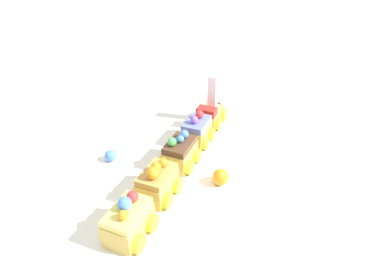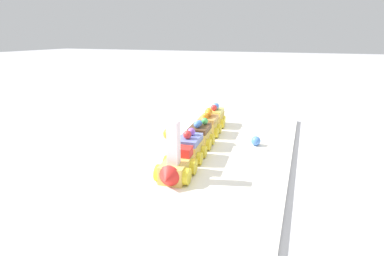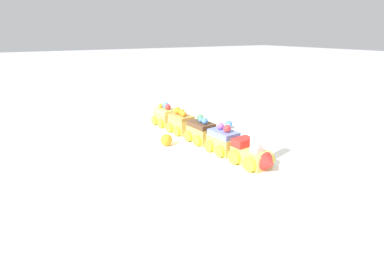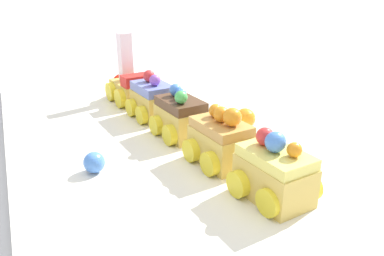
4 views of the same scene
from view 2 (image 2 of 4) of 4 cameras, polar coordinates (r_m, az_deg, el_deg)
ground_plane at (r=0.78m, az=1.67°, el=-4.60°), size 10.00×10.00×0.00m
display_board at (r=0.78m, az=1.67°, el=-4.19°), size 0.78×0.45×0.01m
cake_train_locomotive at (r=0.60m, az=-3.22°, el=-7.17°), size 0.11×0.08×0.12m
cake_car_blueberry at (r=0.70m, az=-0.46°, el=-3.90°), size 0.08×0.07×0.08m
cake_car_chocolate at (r=0.78m, az=1.47°, el=-1.53°), size 0.08×0.07×0.07m
cake_car_caramel at (r=0.87m, az=3.09°, el=0.52°), size 0.08×0.07×0.08m
cake_car_lemon at (r=0.96m, az=4.36°, el=2.06°), size 0.08×0.07×0.07m
gumball_orange at (r=0.84m, az=-4.46°, el=-1.14°), size 0.03×0.03×0.03m
gumball_blue at (r=0.81m, az=12.05°, el=-2.42°), size 0.03×0.03×0.03m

